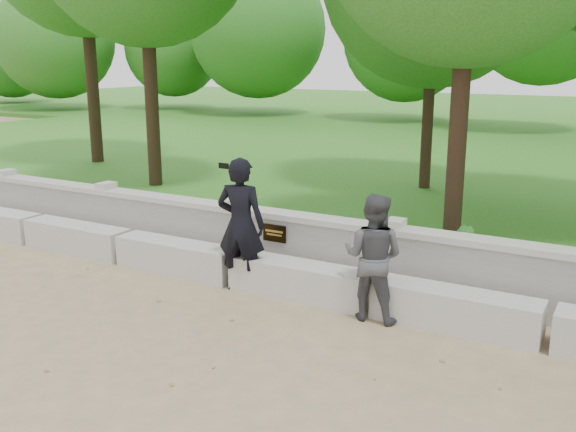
{
  "coord_description": "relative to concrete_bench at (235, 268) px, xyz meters",
  "views": [
    {
      "loc": [
        4.69,
        -4.93,
        3.0
      ],
      "look_at": [
        0.82,
        1.92,
        1.05
      ],
      "focal_mm": 40.0,
      "sensor_mm": 36.0,
      "label": 1
    }
  ],
  "objects": [
    {
      "name": "shrub_a",
      "position": [
        -1.44,
        2.26,
        0.3
      ],
      "size": [
        0.35,
        0.33,
        0.55
      ],
      "primitive_type": "imported",
      "rotation": [
        0.0,
        0.0,
        0.62
      ],
      "color": "#32852D",
      "rests_on": "lawn"
    },
    {
      "name": "ground",
      "position": [
        -0.0,
        -1.9,
        -0.22
      ],
      "size": [
        80.0,
        80.0,
        0.0
      ],
      "primitive_type": "plane",
      "color": "tan",
      "rests_on": "ground"
    },
    {
      "name": "parapet_wall",
      "position": [
        0.0,
        0.7,
        0.24
      ],
      "size": [
        12.5,
        0.35,
        0.9
      ],
      "color": "#B8B5AD",
      "rests_on": "ground"
    },
    {
      "name": "shrub_b",
      "position": [
        2.69,
        1.52,
        0.3
      ],
      "size": [
        0.39,
        0.39,
        0.55
      ],
      "primitive_type": "imported",
      "rotation": [
        0.0,
        0.0,
        2.42
      ],
      "color": "#32852D",
      "rests_on": "lawn"
    },
    {
      "name": "visitor_left",
      "position": [
        2.06,
        -0.18,
        0.53
      ],
      "size": [
        0.75,
        0.59,
        1.5
      ],
      "color": "#434449",
      "rests_on": "ground"
    },
    {
      "name": "concrete_bench",
      "position": [
        0.0,
        0.0,
        0.0
      ],
      "size": [
        11.9,
        0.45,
        0.45
      ],
      "color": "beige",
      "rests_on": "ground"
    },
    {
      "name": "man_main",
      "position": [
        0.2,
        -0.13,
        0.66
      ],
      "size": [
        0.72,
        0.65,
        1.77
      ],
      "color": "black",
      "rests_on": "ground"
    },
    {
      "name": "lawn",
      "position": [
        -0.0,
        12.1,
        -0.1
      ],
      "size": [
        40.0,
        22.0,
        0.25
      ],
      "primitive_type": "cube",
      "color": "#335F18",
      "rests_on": "ground"
    }
  ]
}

